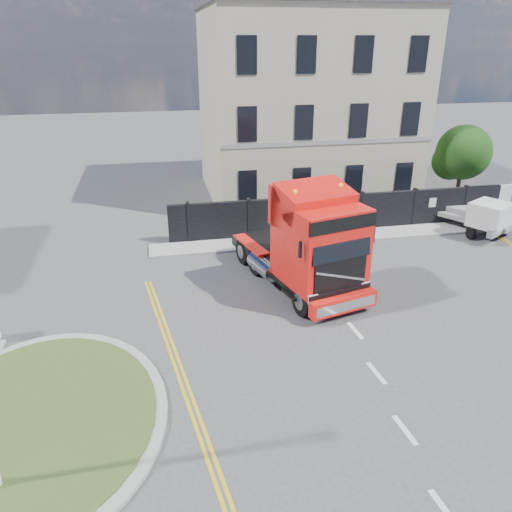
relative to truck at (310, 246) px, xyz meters
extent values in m
plane|color=#424244|center=(-2.23, -2.83, -1.94)|extent=(120.00, 120.00, 0.00)
cylinder|color=gray|center=(-9.23, -5.83, -1.88)|extent=(6.80, 6.80, 0.12)
cylinder|color=#2F481C|center=(-9.23, -5.83, -1.80)|extent=(6.20, 6.20, 0.05)
cube|color=black|center=(3.77, 6.17, -0.94)|extent=(18.00, 0.25, 2.00)
cube|color=silver|center=(12.27, 6.17, -0.94)|extent=(2.60, 0.12, 2.00)
cube|color=#B6B191|center=(3.77, 13.67, 3.56)|extent=(12.00, 10.00, 11.00)
cube|color=#45464A|center=(3.77, 13.67, 9.31)|extent=(12.30, 10.30, 0.50)
cylinder|color=#382619|center=(12.27, 9.17, -0.74)|extent=(0.24, 0.24, 2.40)
sphere|color=#133610|center=(12.27, 9.17, 1.26)|extent=(3.20, 3.20, 3.20)
sphere|color=#133610|center=(11.77, 9.57, 0.66)|extent=(2.20, 2.20, 2.20)
cube|color=gray|center=(3.77, 5.27, -1.88)|extent=(20.00, 1.60, 0.12)
cube|color=black|center=(-0.29, 1.17, -1.13)|extent=(4.23, 7.26, 0.49)
cube|color=red|center=(0.17, -0.66, 0.39)|extent=(3.31, 3.39, 3.03)
cube|color=red|center=(-0.11, 0.44, 1.63)|extent=(2.86, 1.60, 1.51)
cube|color=black|center=(0.50, -2.00, 0.82)|extent=(2.32, 0.64, 1.14)
cube|color=red|center=(0.59, -2.34, -1.34)|extent=(2.72, 1.03, 0.59)
cylinder|color=black|center=(-0.76, -1.79, -1.38)|extent=(0.61, 1.18, 1.13)
cylinder|color=gray|center=(-0.76, -1.79, -1.38)|extent=(0.53, 0.69, 0.62)
cylinder|color=black|center=(1.51, -1.22, -1.38)|extent=(0.61, 1.18, 1.13)
cylinder|color=gray|center=(1.51, -1.22, -1.38)|extent=(0.53, 0.69, 0.62)
cylinder|color=black|center=(-1.69, 1.94, -1.38)|extent=(0.61, 1.18, 1.13)
cylinder|color=gray|center=(-1.69, 1.94, -1.38)|extent=(0.53, 0.69, 0.62)
cylinder|color=black|center=(0.57, 2.51, -1.38)|extent=(0.61, 1.18, 1.13)
cylinder|color=gray|center=(0.57, 2.51, -1.38)|extent=(0.53, 0.69, 0.62)
cylinder|color=black|center=(-2.01, 3.20, -1.38)|extent=(0.61, 1.18, 1.13)
cylinder|color=gray|center=(-2.01, 3.20, -1.38)|extent=(0.53, 0.69, 0.62)
cylinder|color=black|center=(0.26, 3.77, -1.38)|extent=(0.61, 1.18, 1.13)
cylinder|color=gray|center=(0.26, 3.77, -1.38)|extent=(0.53, 0.69, 0.62)
cube|color=slate|center=(10.66, 5.17, -1.30)|extent=(3.69, 4.70, 0.23)
cube|color=silver|center=(10.66, 3.80, -0.70)|extent=(2.33, 2.30, 1.19)
cylinder|color=black|center=(9.78, 3.80, -1.62)|extent=(0.23, 0.64, 0.64)
cylinder|color=black|center=(11.53, 3.80, -1.62)|extent=(0.23, 0.64, 0.64)
cylinder|color=black|center=(9.78, 6.55, -1.62)|extent=(0.23, 0.64, 0.64)
cylinder|color=black|center=(11.53, 6.55, -1.62)|extent=(0.23, 0.64, 0.64)
camera|label=1|loc=(-5.67, -17.08, 7.34)|focal=35.00mm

